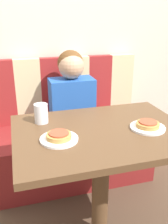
% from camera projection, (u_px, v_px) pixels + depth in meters
% --- Properties ---
extents(wall_back, '(7.00, 0.05, 2.60)m').
position_uv_depth(wall_back, '(61.00, 19.00, 2.07)').
color(wall_back, beige).
rests_on(wall_back, ground_plane).
extents(booth_seat, '(1.27, 0.58, 0.44)m').
position_uv_depth(booth_seat, '(73.00, 152.00, 2.16)').
color(booth_seat, maroon).
rests_on(booth_seat, ground_plane).
extents(booth_backrest, '(1.27, 0.07, 0.56)m').
position_uv_depth(booth_backrest, '(65.00, 89.00, 2.20)').
color(booth_backrest, maroon).
rests_on(booth_backrest, booth_seat).
extents(dining_table, '(0.94, 0.69, 0.75)m').
position_uv_depth(dining_table, '(101.00, 147.00, 1.38)').
color(dining_table, brown).
rests_on(dining_table, ground_plane).
extents(person, '(0.35, 0.22, 0.64)m').
position_uv_depth(person, '(72.00, 92.00, 1.96)').
color(person, '#2356B2').
rests_on(person, booth_seat).
extents(plate_left, '(0.19, 0.19, 0.01)m').
position_uv_depth(plate_left, '(59.00, 139.00, 1.23)').
color(plate_left, white).
rests_on(plate_left, dining_table).
extents(plate_right, '(0.19, 0.19, 0.01)m').
position_uv_depth(plate_right, '(148.00, 128.00, 1.35)').
color(plate_right, white).
rests_on(plate_right, dining_table).
extents(pizza_left, '(0.12, 0.12, 0.03)m').
position_uv_depth(pizza_left, '(59.00, 135.00, 1.22)').
color(pizza_left, '#C68E47').
rests_on(pizza_left, plate_left).
extents(pizza_right, '(0.12, 0.12, 0.03)m').
position_uv_depth(pizza_right, '(148.00, 124.00, 1.35)').
color(pizza_right, '#C68E47').
rests_on(pizza_right, plate_right).
extents(drinking_cup, '(0.08, 0.08, 0.11)m').
position_uv_depth(drinking_cup, '(41.00, 113.00, 1.41)').
color(drinking_cup, silver).
rests_on(drinking_cup, dining_table).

